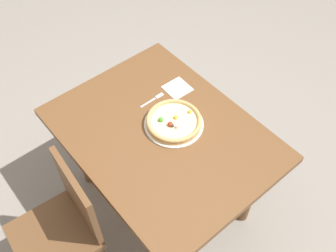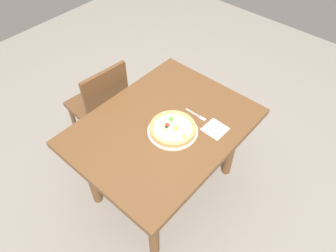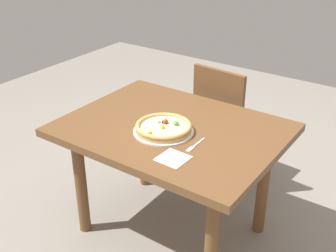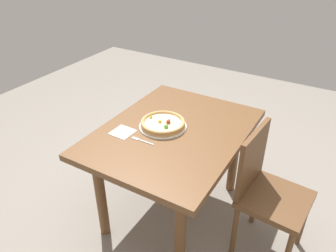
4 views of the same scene
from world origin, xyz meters
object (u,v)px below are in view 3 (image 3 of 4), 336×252
chair_near (226,120)px  pizza (164,127)px  plate (164,131)px  dining_table (172,142)px  napkin (173,158)px  fork (194,146)px

chair_near → pizza: chair_near is taller
plate → pizza: (-0.00, -0.00, 0.03)m
dining_table → pizza: (-0.00, 0.08, 0.13)m
dining_table → plate: (-0.00, 0.08, 0.11)m
plate → napkin: size_ratio=2.34×
pizza → fork: size_ratio=1.84×
fork → napkin: 0.16m
pizza → dining_table: bearing=-89.1°
dining_table → pizza: 0.16m
chair_near → fork: 0.85m
dining_table → chair_near: chair_near is taller
plate → pizza: bearing=-98.9°
pizza → fork: (-0.22, 0.03, -0.03)m
plate → fork: (-0.22, 0.03, -0.00)m
dining_table → fork: bearing=151.8°
plate → fork: 0.22m
fork → pizza: bearing=-99.3°
napkin → dining_table: bearing=-54.9°
dining_table → napkin: (-0.20, 0.28, 0.10)m
pizza → chair_near: bearing=-89.5°
plate → dining_table: bearing=-89.2°
dining_table → chair_near: 0.68m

